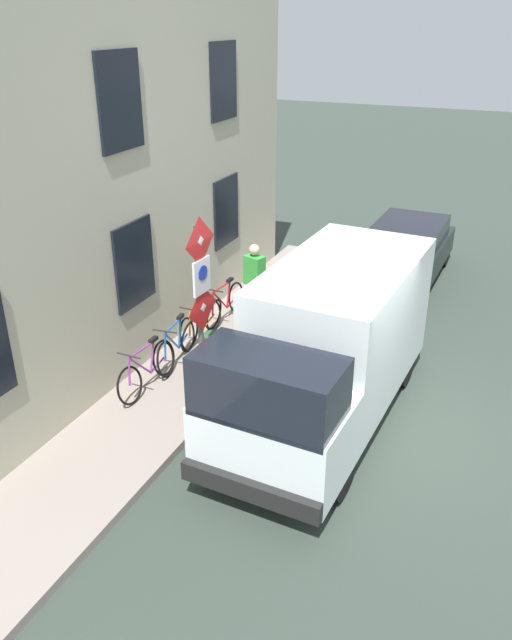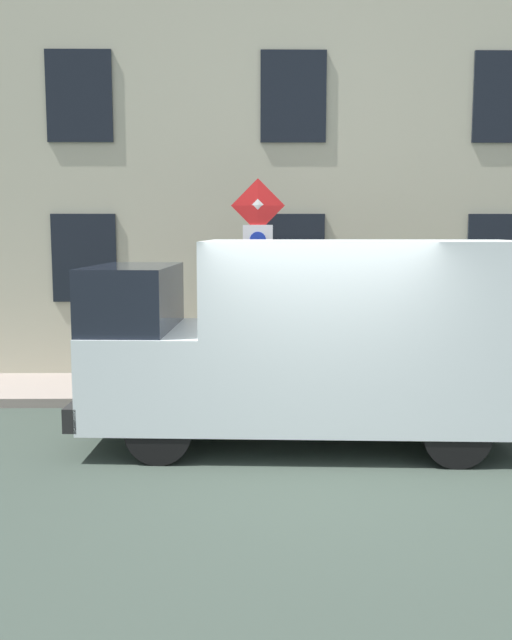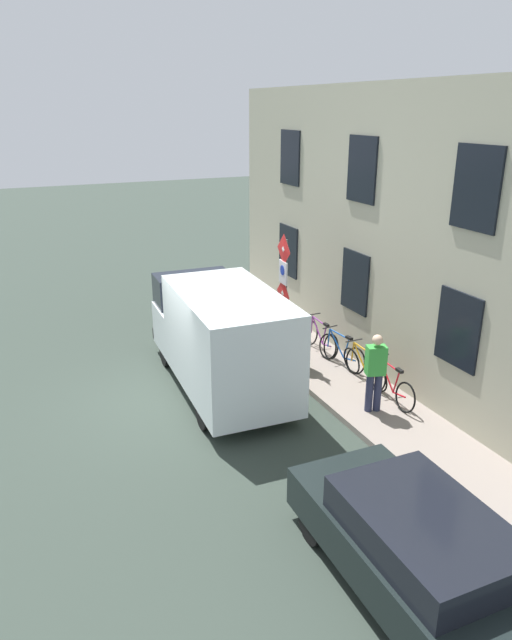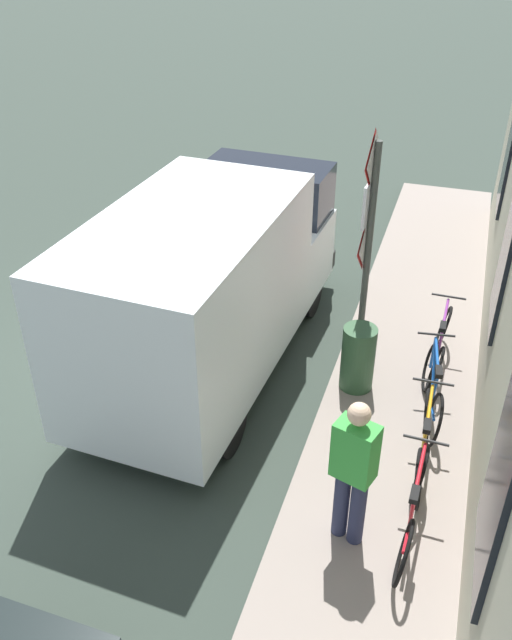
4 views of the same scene
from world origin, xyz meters
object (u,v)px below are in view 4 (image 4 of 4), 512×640
Objects in this scene: delivery_van at (210,281)px; pedestrian at (353,469)px; bicycle_orange at (424,443)px; bicycle_blue at (432,389)px; litter_bin at (358,358)px; sign_post_stacked at (367,224)px; bicycle_purple at (440,345)px; bicycle_red at (413,509)px.

pedestrian is (2.44, -2.54, -0.26)m from delivery_van.
bicycle_blue is at bearing -0.97° from bicycle_orange.
bicycle_blue is (3.04, -0.34, -0.82)m from delivery_van.
litter_bin is (-0.38, 2.47, -0.48)m from pedestrian.
pedestrian is at bearing -80.57° from sign_post_stacked.
bicycle_orange is at bearing -110.92° from delivery_van.
bicycle_purple is at bearing 6.42° from pedestrian.
sign_post_stacked is 1.82× the size of bicycle_red.
sign_post_stacked reaches higher than pedestrian.
sign_post_stacked reaches higher than bicycle_orange.
bicycle_red is at bearing -179.13° from bicycle_purple.
bicycle_red is 3.00m from bicycle_purple.
bicycle_red and bicycle_blue have the same top height.
sign_post_stacked is 2.22m from bicycle_blue.
bicycle_orange is 1.00× the size of pedestrian.
bicycle_orange is at bearing -51.98° from litter_bin.
pedestrian is (-0.60, -2.21, 0.56)m from bicycle_blue.
sign_post_stacked is 3.40m from pedestrian.
delivery_van reaches higher than bicycle_blue.
litter_bin is at bearing 37.00° from bicycle_orange.
delivery_van reaches higher than litter_bin.
bicycle_red is at bearing -53.76° from pedestrian.
bicycle_purple is 1.90× the size of litter_bin.
bicycle_purple is 1.00× the size of pedestrian.
delivery_van is 3.16× the size of bicycle_red.
litter_bin is at bearing 67.20° from bicycle_blue.
sign_post_stacked is at bearing 41.11° from bicycle_blue.
pedestrian reaches higher than litter_bin.
delivery_van is at bearing 177.90° from litter_bin.
litter_bin is at bearing 127.79° from bicycle_purple.
delivery_van is 3.16× the size of bicycle_blue.
bicycle_blue and bicycle_purple have the same top height.
delivery_van is at bearing 75.70° from bicycle_blue.
delivery_van is at bearing 54.29° from bicycle_red.
bicycle_purple is at bearing -8.06° from bicycle_blue.
delivery_van is at bearing -161.37° from sign_post_stacked.
bicycle_purple is at bearing 1.80° from bicycle_red.
bicycle_red is (1.13, -2.98, -1.64)m from sign_post_stacked.
sign_post_stacked reaches higher than bicycle_blue.
bicycle_orange is (1.13, -1.98, -1.64)m from sign_post_stacked.
delivery_van is at bearing 103.19° from bicycle_purple.
sign_post_stacked is at bearing -68.60° from delivery_van.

